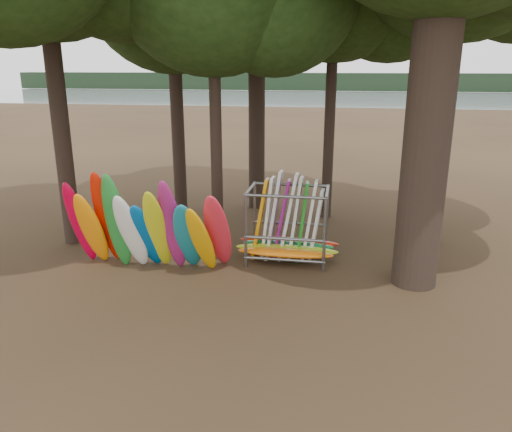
# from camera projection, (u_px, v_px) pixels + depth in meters

# --- Properties ---
(ground) EXTENTS (120.00, 120.00, 0.00)m
(ground) POSITION_uv_depth(u_px,v_px,m) (232.00, 278.00, 14.08)
(ground) COLOR #47331E
(ground) RESTS_ON ground
(lake) EXTENTS (160.00, 160.00, 0.00)m
(lake) POSITION_uv_depth(u_px,v_px,m) (324.00, 108.00, 70.63)
(lake) COLOR gray
(lake) RESTS_ON ground
(far_shore) EXTENTS (160.00, 4.00, 4.00)m
(far_shore) POSITION_uv_depth(u_px,v_px,m) (334.00, 82.00, 117.18)
(far_shore) COLOR black
(far_shore) RESTS_ON ground
(kayak_row) EXTENTS (4.95, 2.23, 3.13)m
(kayak_row) POSITION_uv_depth(u_px,v_px,m) (146.00, 229.00, 14.14)
(kayak_row) COLOR red
(kayak_row) RESTS_ON ground
(storage_rack) EXTENTS (3.15, 1.56, 2.77)m
(storage_rack) POSITION_uv_depth(u_px,v_px,m) (288.00, 228.00, 15.09)
(storage_rack) COLOR slate
(storage_rack) RESTS_ON ground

